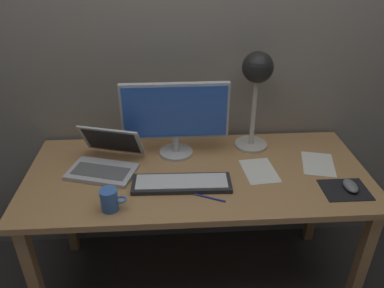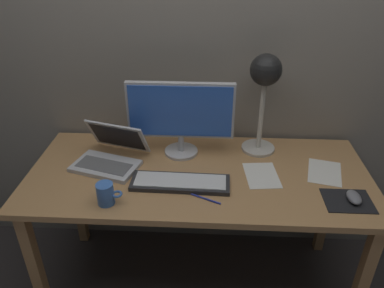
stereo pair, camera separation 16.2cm
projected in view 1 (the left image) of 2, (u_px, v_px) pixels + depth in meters
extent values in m
plane|color=#383333|center=(196.00, 279.00, 2.13)|extent=(4.80, 4.80, 0.00)
cube|color=gray|center=(192.00, 31.00, 1.83)|extent=(4.80, 0.06, 2.60)
cube|color=tan|center=(197.00, 174.00, 1.77)|extent=(1.60, 0.70, 0.03)
cube|color=tan|center=(36.00, 285.00, 1.66)|extent=(0.05, 0.05, 0.71)
cube|color=tan|center=(359.00, 269.00, 1.74)|extent=(0.05, 0.05, 0.71)
cube|color=tan|center=(66.00, 203.00, 2.16)|extent=(0.05, 0.05, 0.71)
cube|color=tan|center=(316.00, 193.00, 2.24)|extent=(0.05, 0.05, 0.71)
cylinder|color=silver|center=(176.00, 152.00, 1.90)|extent=(0.17, 0.17, 0.01)
cylinder|color=silver|center=(176.00, 144.00, 1.88)|extent=(0.03, 0.03, 0.08)
cube|color=silver|center=(175.00, 111.00, 1.78)|extent=(0.52, 0.03, 0.28)
cube|color=blue|center=(175.00, 112.00, 1.77)|extent=(0.49, 0.00, 0.26)
cube|color=#28282B|center=(182.00, 184.00, 1.66)|extent=(0.44, 0.15, 0.02)
cube|color=silver|center=(182.00, 181.00, 1.65)|extent=(0.41, 0.12, 0.01)
cube|color=silver|center=(102.00, 172.00, 1.74)|extent=(0.34, 0.27, 0.02)
cube|color=slate|center=(100.00, 171.00, 1.72)|extent=(0.28, 0.17, 0.00)
cube|color=silver|center=(112.00, 140.00, 1.81)|extent=(0.32, 0.18, 0.17)
cube|color=black|center=(112.00, 140.00, 1.81)|extent=(0.28, 0.16, 0.15)
cylinder|color=beige|center=(251.00, 144.00, 1.97)|extent=(0.17, 0.17, 0.01)
cylinder|color=silver|center=(254.00, 110.00, 1.87)|extent=(0.02, 0.02, 0.38)
sphere|color=black|center=(258.00, 67.00, 1.76)|extent=(0.15, 0.15, 0.15)
sphere|color=#FFEAB2|center=(258.00, 76.00, 1.77)|extent=(0.05, 0.05, 0.05)
cube|color=black|center=(345.00, 190.00, 1.63)|extent=(0.20, 0.16, 0.00)
ellipsoid|color=slate|center=(351.00, 186.00, 1.63)|extent=(0.06, 0.10, 0.03)
cylinder|color=#3F72CC|center=(109.00, 200.00, 1.50)|extent=(0.07, 0.07, 0.10)
torus|color=#3F72CC|center=(121.00, 199.00, 1.50)|extent=(0.05, 0.05, 0.01)
cube|color=white|center=(259.00, 171.00, 1.76)|extent=(0.17, 0.22, 0.00)
cube|color=white|center=(318.00, 164.00, 1.82)|extent=(0.19, 0.24, 0.00)
cylinder|color=#2633A5|center=(210.00, 198.00, 1.58)|extent=(0.13, 0.07, 0.01)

